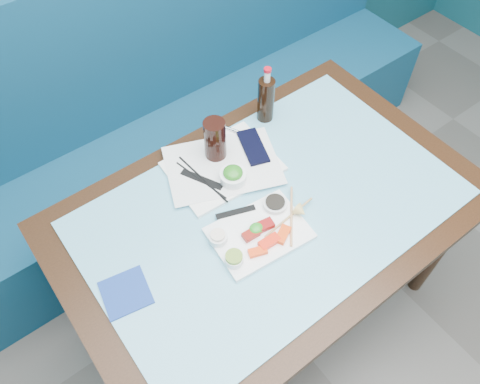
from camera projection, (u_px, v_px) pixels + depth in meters
booth_bench at (157, 138)px, 2.25m from camera, size 3.00×0.56×1.17m
dining_table at (270, 222)px, 1.62m from camera, size 1.40×0.90×0.75m
glass_top at (271, 208)px, 1.55m from camera, size 1.22×0.76×0.01m
sashimi_plate at (259, 233)px, 1.48m from camera, size 0.32×0.24×0.02m
salmon_left at (258, 252)px, 1.42m from camera, size 0.06×0.05×0.01m
salmon_mid at (269, 242)px, 1.44m from camera, size 0.07×0.04×0.02m
salmon_right at (283, 234)px, 1.46m from camera, size 0.07×0.06×0.02m
tuna_left at (251, 234)px, 1.46m from camera, size 0.05×0.03×0.02m
tuna_right at (265, 225)px, 1.47m from camera, size 0.06×0.04×0.02m
seaweed_garnish at (256, 229)px, 1.46m from camera, size 0.06×0.06×0.03m
ramekin_wasabi at (234, 259)px, 1.40m from camera, size 0.08×0.08×0.02m
wasabi_fill at (234, 256)px, 1.39m from camera, size 0.06×0.06×0.01m
ramekin_ginger at (218, 238)px, 1.44m from camera, size 0.08×0.08×0.02m
ginger_fill at (218, 235)px, 1.43m from camera, size 0.05×0.05×0.01m
soy_dish at (275, 204)px, 1.53m from camera, size 0.08×0.08×0.02m
soy_fill at (275, 202)px, 1.52m from camera, size 0.07×0.07×0.01m
lemon_wedge at (301, 211)px, 1.49m from camera, size 0.05×0.04×0.04m
chopstick_sleeve at (236, 212)px, 1.51m from camera, size 0.13×0.06×0.00m
wooden_chopstick_a at (289, 217)px, 1.50m from camera, size 0.22×0.03×0.01m
wooden_chopstick_b at (291, 215)px, 1.50m from camera, size 0.16×0.18×0.01m
serving_tray at (223, 167)px, 1.64m from camera, size 0.38×0.29×0.01m
paper_placemat at (223, 165)px, 1.63m from camera, size 0.46×0.40×0.00m
seaweed_bowl at (233, 177)px, 1.58m from camera, size 0.10×0.10×0.04m
seaweed_salad at (233, 173)px, 1.56m from camera, size 0.09×0.09×0.03m
cola_glass at (215, 139)px, 1.60m from camera, size 0.10×0.10×0.16m
navy_pouch at (253, 147)px, 1.68m from camera, size 0.12×0.18×0.01m
fork at (234, 131)px, 1.73m from camera, size 0.06×0.10×0.01m
black_chopstick_a at (201, 180)px, 1.59m from camera, size 0.05×0.23×0.01m
black_chopstick_b at (203, 179)px, 1.60m from camera, size 0.03×0.26×0.01m
tray_sleeve at (202, 180)px, 1.59m from camera, size 0.09×0.15×0.00m
cola_bottle_body at (266, 100)px, 1.72m from camera, size 0.07×0.07×0.18m
cola_bottle_neck at (267, 76)px, 1.63m from camera, size 0.03×0.03×0.04m
cola_bottle_cap at (268, 70)px, 1.61m from camera, size 0.03×0.03×0.01m
blue_napkin at (126, 293)px, 1.36m from camera, size 0.16×0.16×0.01m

